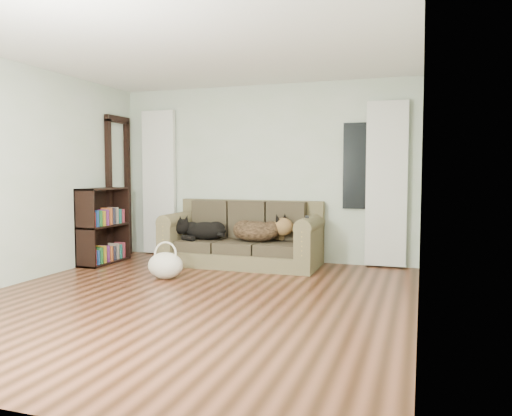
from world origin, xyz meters
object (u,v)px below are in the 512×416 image
(tote_bag, at_px, (165,266))
(bookshelf, at_px, (104,229))
(sofa, at_px, (241,233))
(dog_black_lab, at_px, (203,230))
(dog_shepherd, at_px, (259,231))

(tote_bag, relative_size, bookshelf, 0.41)
(sofa, bearing_deg, dog_black_lab, -173.48)
(bookshelf, bearing_deg, dog_shepherd, 12.74)
(dog_shepherd, relative_size, tote_bag, 1.58)
(dog_black_lab, relative_size, dog_shepherd, 0.86)
(tote_bag, height_order, bookshelf, bookshelf)
(sofa, bearing_deg, tote_bag, -116.45)
(dog_shepherd, bearing_deg, bookshelf, 23.95)
(sofa, relative_size, dog_black_lab, 3.58)
(tote_bag, bearing_deg, dog_black_lab, 89.53)
(dog_black_lab, relative_size, bookshelf, 0.56)
(sofa, relative_size, tote_bag, 4.86)
(dog_shepherd, bearing_deg, sofa, 8.75)
(dog_black_lab, bearing_deg, sofa, 4.41)
(tote_bag, bearing_deg, bookshelf, 153.86)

